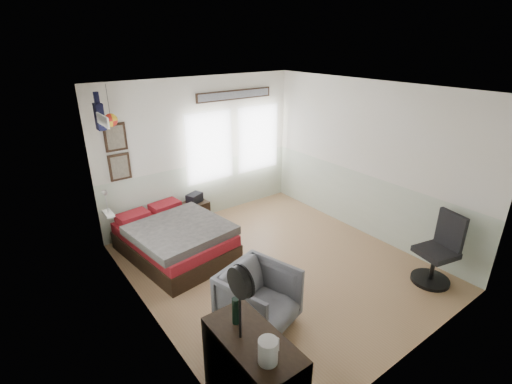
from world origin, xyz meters
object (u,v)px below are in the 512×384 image
at_px(nightstand, 196,213).
at_px(task_chair, 438,255).
at_px(dresser, 253,376).
at_px(bed, 175,239).
at_px(armchair, 259,298).

bearing_deg(nightstand, task_chair, -69.67).
distance_m(dresser, nightstand, 4.05).
bearing_deg(bed, dresser, -109.20).
bearing_deg(task_chair, dresser, -166.00).
distance_m(dresser, task_chair, 3.36).
distance_m(dresser, armchair, 1.19).
bearing_deg(armchair, task_chair, -33.97).
height_order(nightstand, task_chair, task_chair).
relative_size(dresser, task_chair, 0.93).
xyz_separation_m(dresser, nightstand, (1.41, 3.79, -0.22)).
bearing_deg(nightstand, bed, -142.70).
relative_size(armchair, nightstand, 1.85).
relative_size(bed, armchair, 2.43).
bearing_deg(task_chair, bed, 145.85).
distance_m(bed, task_chair, 4.00).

